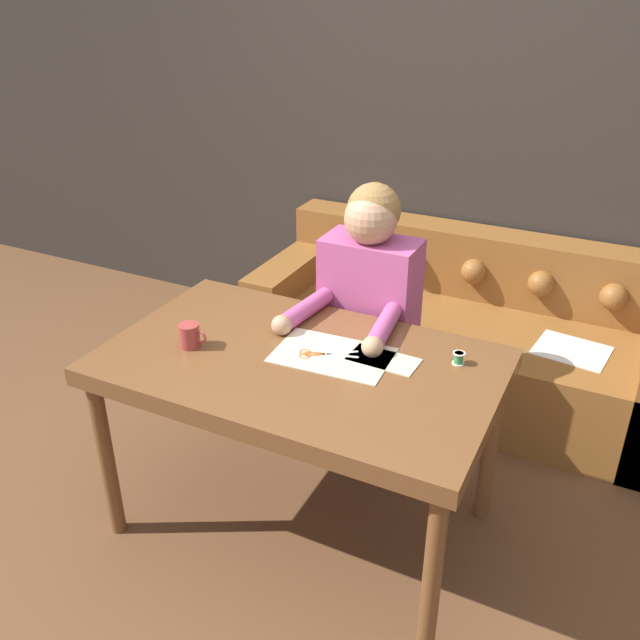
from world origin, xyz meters
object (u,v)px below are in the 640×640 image
at_px(person, 367,326).
at_px(thread_spool, 459,358).
at_px(dining_table, 300,377).
at_px(couch, 460,338).
at_px(scissors, 318,354).
at_px(mug, 190,336).

relative_size(person, thread_spool, 28.37).
xyz_separation_m(dining_table, thread_spool, (0.52, 0.22, 0.10)).
relative_size(couch, thread_spool, 46.86).
bearing_deg(thread_spool, person, 145.45).
xyz_separation_m(couch, person, (-0.23, -0.73, 0.36)).
xyz_separation_m(couch, thread_spool, (0.25, -1.06, 0.51)).
bearing_deg(couch, scissors, -100.31).
relative_size(couch, person, 1.65).
bearing_deg(person, mug, -123.99).
relative_size(dining_table, person, 1.11).
bearing_deg(dining_table, person, 86.13).
bearing_deg(dining_table, thread_spool, 22.68).
height_order(scissors, mug, mug).
bearing_deg(mug, scissors, 18.65).
bearing_deg(couch, person, -107.80).
relative_size(person, mug, 11.30).
height_order(person, scissors, person).
bearing_deg(thread_spool, mug, -160.96).
relative_size(dining_table, couch, 0.67).
height_order(dining_table, mug, mug).
bearing_deg(couch, mug, -115.99).
height_order(person, thread_spool, person).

